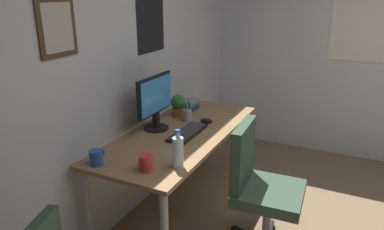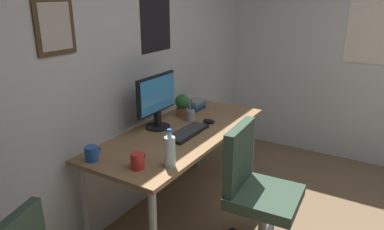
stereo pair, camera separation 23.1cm
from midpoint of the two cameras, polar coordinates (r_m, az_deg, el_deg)
wall_back at (r=2.70m, az=-10.48°, el=8.41°), size 4.40×0.10×2.60m
desk at (r=2.84m, az=0.61°, el=-4.02°), size 1.68×0.72×0.75m
office_chair at (r=2.54m, az=12.69°, el=-11.14°), size 0.56×0.57×0.95m
monitor at (r=2.80m, az=-3.39°, el=2.50°), size 0.46×0.20×0.43m
keyboard at (r=2.74m, az=1.69°, el=-2.87°), size 0.43×0.15×0.03m
computer_mouse at (r=2.97m, az=4.99°, el=-1.02°), size 0.06×0.11×0.04m
water_bottle at (r=2.20m, az=-0.60°, el=-5.93°), size 0.07×0.07×0.25m
coffee_mug_near at (r=2.36m, az=-13.25°, el=-6.15°), size 0.13×0.09×0.10m
coffee_mug_far at (r=2.21m, az=-5.83°, el=-7.43°), size 0.12×0.09×0.10m
potted_plant at (r=3.12m, az=0.53°, el=1.70°), size 0.13×0.13×0.20m
pen_cup at (r=3.02m, az=1.98°, el=0.05°), size 0.07×0.07×0.20m
book_stack_left at (r=3.33m, az=2.50°, el=1.70°), size 0.20×0.14×0.09m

